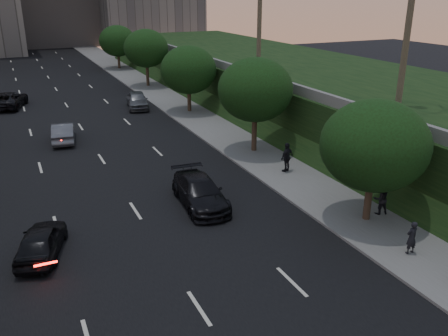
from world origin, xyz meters
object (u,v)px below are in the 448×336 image
sedan_near_left (41,241)px  sedan_mid_left (63,132)px  sedan_near_right (200,192)px  pedestrian_a (412,238)px  pedestrian_c (287,157)px  sedan_far_right (137,100)px  sedan_far_left (9,100)px  pedestrian_b (381,199)px

sedan_near_left → sedan_mid_left: (3.05, 16.96, 0.04)m
sedan_near_right → pedestrian_a: 10.81m
sedan_near_left → sedan_mid_left: bearing=-83.1°
pedestrian_a → pedestrian_c: (0.38, 10.80, 0.19)m
sedan_far_right → pedestrian_a: size_ratio=3.14×
sedan_far_left → sedan_far_right: sedan_far_right is taller
pedestrian_a → sedan_mid_left: bearing=-63.2°
sedan_far_right → pedestrian_c: bearing=-69.7°
sedan_far_left → sedan_near_left: bearing=108.2°
sedan_near_left → pedestrian_a: 16.13m
sedan_near_left → sedan_far_left: sedan_far_left is taller
sedan_near_right → pedestrian_c: size_ratio=2.78×
sedan_far_left → sedan_near_right: bearing=124.1°
sedan_far_left → sedan_far_right: 12.73m
sedan_far_left → sedan_mid_left: bearing=121.3°
pedestrian_a → pedestrian_b: 3.92m
sedan_mid_left → pedestrian_a: pedestrian_a is taller
sedan_far_left → sedan_far_right: size_ratio=1.18×
sedan_near_left → sedan_far_right: bearing=-96.5°
sedan_near_left → sedan_far_right: 27.63m
sedan_near_right → sedan_far_right: bearing=87.4°
sedan_far_left → sedan_near_right: (8.63, -28.95, -0.02)m
sedan_near_left → sedan_far_left: size_ratio=0.73×
pedestrian_a → pedestrian_c: size_ratio=0.80×
sedan_mid_left → sedan_near_right: sedan_near_right is taller
sedan_mid_left → sedan_far_right: sedan_far_right is taller
sedan_far_right → sedan_far_left: bearing=164.0°
sedan_near_right → pedestrian_b: bearing=-28.8°
sedan_near_right → pedestrian_c: (6.75, 2.07, 0.33)m
sedan_mid_left → pedestrian_c: 17.64m
pedestrian_c → sedan_near_right: bearing=-5.3°
sedan_mid_left → pedestrian_a: bearing=124.1°
sedan_mid_left → sedan_far_left: size_ratio=0.80×
sedan_near_left → pedestrian_c: (15.00, 3.99, 0.40)m
pedestrian_c → sedan_mid_left: bearing=-69.7°
sedan_far_left → sedan_near_right: sedan_far_left is taller
pedestrian_c → pedestrian_b: bearing=76.7°
sedan_far_left → pedestrian_c: (15.37, -26.88, 0.32)m
sedan_near_left → sedan_near_right: (8.25, 1.93, 0.06)m
pedestrian_a → sedan_far_left: bearing=-67.5°
sedan_far_left → sedan_far_right: (11.45, -5.56, 0.03)m
sedan_near_right → sedan_mid_left: bearing=113.3°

